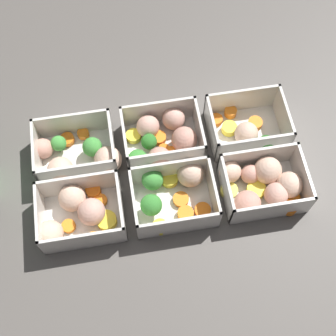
{
  "coord_description": "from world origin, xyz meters",
  "views": [
    {
      "loc": [
        0.06,
        0.36,
        0.8
      ],
      "look_at": [
        0.0,
        0.0,
        0.02
      ],
      "focal_mm": 50.0,
      "sensor_mm": 36.0,
      "label": 1
    }
  ],
  "objects": [
    {
      "name": "container_far_left",
      "position": [
        -0.16,
        0.06,
        0.03
      ],
      "size": [
        0.16,
        0.13,
        0.07
      ],
      "color": "silver",
      "rests_on": "ground_plane"
    },
    {
      "name": "container_near_left",
      "position": [
        -0.16,
        -0.06,
        0.02
      ],
      "size": [
        0.15,
        0.12,
        0.07
      ],
      "color": "silver",
      "rests_on": "ground_plane"
    },
    {
      "name": "ground_plane",
      "position": [
        0.0,
        0.0,
        0.0
      ],
      "size": [
        4.0,
        4.0,
        0.0
      ],
      "primitive_type": "plane",
      "color": "#56514C"
    },
    {
      "name": "container_near_right",
      "position": [
        0.16,
        -0.05,
        0.03
      ],
      "size": [
        0.17,
        0.13,
        0.07
      ],
      "color": "silver",
      "rests_on": "ground_plane"
    },
    {
      "name": "container_far_right",
      "position": [
        0.17,
        0.06,
        0.03
      ],
      "size": [
        0.16,
        0.12,
        0.07
      ],
      "color": "silver",
      "rests_on": "ground_plane"
    },
    {
      "name": "container_near_center",
      "position": [
        0.0,
        -0.06,
        0.03
      ],
      "size": [
        0.15,
        0.14,
        0.07
      ],
      "color": "silver",
      "rests_on": "ground_plane"
    },
    {
      "name": "container_far_center",
      "position": [
        -0.0,
        0.05,
        0.03
      ],
      "size": [
        0.15,
        0.13,
        0.07
      ],
      "color": "silver",
      "rests_on": "ground_plane"
    }
  ]
}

